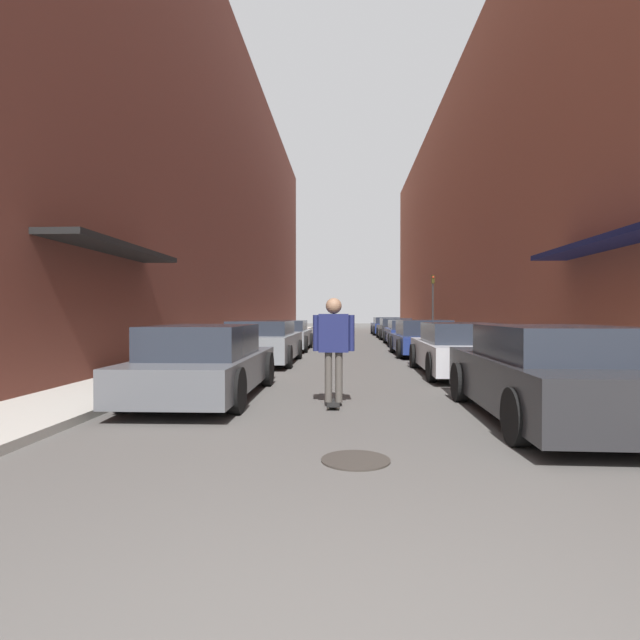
{
  "coord_description": "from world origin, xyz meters",
  "views": [
    {
      "loc": [
        -0.09,
        -1.67,
        1.49
      ],
      "look_at": [
        -0.85,
        12.31,
        1.31
      ],
      "focal_mm": 28.0,
      "sensor_mm": 36.0,
      "label": 1
    }
  ],
  "objects_px": {
    "manhole_cover": "(356,460)",
    "parked_car_right_4": "(395,329)",
    "skateboarder": "(334,340)",
    "parked_car_right_5": "(386,326)",
    "parked_car_left_0": "(206,363)",
    "parked_car_right_0": "(550,374)",
    "parked_car_left_1": "(263,342)",
    "parked_car_right_3": "(406,333)",
    "parked_car_left_2": "(286,335)",
    "parked_car_right_2": "(423,338)",
    "parked_car_right_1": "(458,349)",
    "traffic_light": "(433,299)"
  },
  "relations": [
    {
      "from": "manhole_cover",
      "to": "parked_car_right_4",
      "type": "bearing_deg",
      "value": 83.64
    },
    {
      "from": "parked_car_right_4",
      "to": "traffic_light",
      "type": "height_order",
      "value": "traffic_light"
    },
    {
      "from": "parked_car_right_2",
      "to": "parked_car_right_4",
      "type": "xyz_separation_m",
      "value": [
        0.16,
        11.89,
        -0.01
      ]
    },
    {
      "from": "parked_car_left_2",
      "to": "parked_car_right_2",
      "type": "relative_size",
      "value": 1.05
    },
    {
      "from": "parked_car_left_0",
      "to": "parked_car_left_1",
      "type": "bearing_deg",
      "value": 90.19
    },
    {
      "from": "parked_car_left_2",
      "to": "parked_car_right_4",
      "type": "distance_m",
      "value": 10.9
    },
    {
      "from": "parked_car_left_2",
      "to": "parked_car_right_4",
      "type": "height_order",
      "value": "parked_car_right_4"
    },
    {
      "from": "parked_car_right_4",
      "to": "parked_car_right_5",
      "type": "height_order",
      "value": "parked_car_right_5"
    },
    {
      "from": "parked_car_right_5",
      "to": "parked_car_right_4",
      "type": "bearing_deg",
      "value": -89.42
    },
    {
      "from": "parked_car_left_1",
      "to": "parked_car_right_1",
      "type": "xyz_separation_m",
      "value": [
        5.24,
        -2.51,
        -0.01
      ]
    },
    {
      "from": "parked_car_right_3",
      "to": "parked_car_right_4",
      "type": "bearing_deg",
      "value": 89.55
    },
    {
      "from": "parked_car_right_5",
      "to": "skateboarder",
      "type": "distance_m",
      "value": 27.84
    },
    {
      "from": "parked_car_left_0",
      "to": "parked_car_right_0",
      "type": "relative_size",
      "value": 1.01
    },
    {
      "from": "parked_car_right_3",
      "to": "traffic_light",
      "type": "height_order",
      "value": "traffic_light"
    },
    {
      "from": "parked_car_right_2",
      "to": "manhole_cover",
      "type": "relative_size",
      "value": 5.89
    },
    {
      "from": "parked_car_right_0",
      "to": "traffic_light",
      "type": "xyz_separation_m",
      "value": [
        1.92,
        20.76,
        1.64
      ]
    },
    {
      "from": "parked_car_right_3",
      "to": "skateboarder",
      "type": "bearing_deg",
      "value": -100.82
    },
    {
      "from": "parked_car_left_0",
      "to": "parked_car_left_1",
      "type": "xyz_separation_m",
      "value": [
        -0.02,
        6.14,
        0.0
      ]
    },
    {
      "from": "parked_car_right_0",
      "to": "parked_car_right_3",
      "type": "distance_m",
      "value": 16.64
    },
    {
      "from": "skateboarder",
      "to": "manhole_cover",
      "type": "xyz_separation_m",
      "value": [
        0.3,
        -2.95,
        -1.06
      ]
    },
    {
      "from": "parked_car_left_1",
      "to": "skateboarder",
      "type": "xyz_separation_m",
      "value": [
        2.31,
        -6.85,
        0.45
      ]
    },
    {
      "from": "parked_car_right_1",
      "to": "parked_car_right_2",
      "type": "xyz_separation_m",
      "value": [
        -0.03,
        5.54,
        -0.01
      ]
    },
    {
      "from": "parked_car_right_3",
      "to": "traffic_light",
      "type": "bearing_deg",
      "value": 64.69
    },
    {
      "from": "parked_car_right_0",
      "to": "parked_car_right_3",
      "type": "height_order",
      "value": "parked_car_right_0"
    },
    {
      "from": "parked_car_left_0",
      "to": "parked_car_right_0",
      "type": "distance_m",
      "value": 5.56
    },
    {
      "from": "parked_car_right_0",
      "to": "traffic_light",
      "type": "bearing_deg",
      "value": 84.72
    },
    {
      "from": "parked_car_left_1",
      "to": "parked_car_right_5",
      "type": "bearing_deg",
      "value": 75.71
    },
    {
      "from": "parked_car_right_5",
      "to": "manhole_cover",
      "type": "height_order",
      "value": "parked_car_right_5"
    },
    {
      "from": "parked_car_left_1",
      "to": "traffic_light",
      "type": "distance_m",
      "value": 14.99
    },
    {
      "from": "parked_car_right_1",
      "to": "parked_car_right_4",
      "type": "relative_size",
      "value": 1.05
    },
    {
      "from": "traffic_light",
      "to": "parked_car_right_3",
      "type": "bearing_deg",
      "value": -115.31
    },
    {
      "from": "traffic_light",
      "to": "manhole_cover",
      "type": "bearing_deg",
      "value": -101.54
    },
    {
      "from": "parked_car_left_0",
      "to": "parked_car_right_3",
      "type": "height_order",
      "value": "parked_car_left_0"
    },
    {
      "from": "parked_car_left_1",
      "to": "parked_car_right_1",
      "type": "height_order",
      "value": "parked_car_left_1"
    },
    {
      "from": "parked_car_left_1",
      "to": "parked_car_left_2",
      "type": "xyz_separation_m",
      "value": [
        0.01,
        5.42,
        -0.03
      ]
    },
    {
      "from": "parked_car_left_2",
      "to": "traffic_light",
      "type": "height_order",
      "value": "traffic_light"
    },
    {
      "from": "parked_car_left_2",
      "to": "parked_car_right_4",
      "type": "bearing_deg",
      "value": 60.6
    },
    {
      "from": "parked_car_right_4",
      "to": "skateboarder",
      "type": "height_order",
      "value": "skateboarder"
    },
    {
      "from": "parked_car_right_3",
      "to": "parked_car_right_5",
      "type": "xyz_separation_m",
      "value": [
        -0.01,
        11.93,
        0.02
      ]
    },
    {
      "from": "parked_car_right_5",
      "to": "parked_car_left_0",
      "type": "bearing_deg",
      "value": -101.09
    },
    {
      "from": "parked_car_left_2",
      "to": "traffic_light",
      "type": "xyz_separation_m",
      "value": [
        7.25,
        7.59,
        1.68
      ]
    },
    {
      "from": "parked_car_right_4",
      "to": "skateboarder",
      "type": "relative_size",
      "value": 2.54
    },
    {
      "from": "parked_car_left_0",
      "to": "traffic_light",
      "type": "relative_size",
      "value": 1.34
    },
    {
      "from": "skateboarder",
      "to": "manhole_cover",
      "type": "relative_size",
      "value": 2.49
    },
    {
      "from": "parked_car_right_5",
      "to": "traffic_light",
      "type": "xyz_separation_m",
      "value": [
        1.96,
        -7.81,
        1.67
      ]
    },
    {
      "from": "parked_car_left_1",
      "to": "parked_car_right_4",
      "type": "bearing_deg",
      "value": 70.23
    },
    {
      "from": "parked_car_left_0",
      "to": "parked_car_right_4",
      "type": "bearing_deg",
      "value": 75.76
    },
    {
      "from": "parked_car_left_1",
      "to": "traffic_light",
      "type": "xyz_separation_m",
      "value": [
        7.26,
        13.01,
        1.65
      ]
    },
    {
      "from": "parked_car_right_0",
      "to": "parked_car_right_4",
      "type": "distance_m",
      "value": 22.67
    },
    {
      "from": "parked_car_left_2",
      "to": "parked_car_right_3",
      "type": "bearing_deg",
      "value": 33.18
    }
  ]
}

